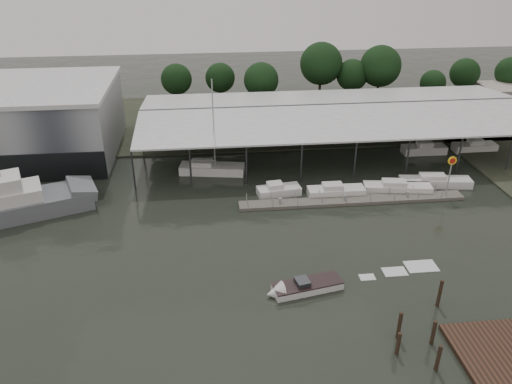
{
  "coord_description": "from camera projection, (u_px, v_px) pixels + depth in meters",
  "views": [
    {
      "loc": [
        -2.57,
        -42.55,
        29.27
      ],
      "look_at": [
        2.96,
        9.11,
        2.5
      ],
      "focal_mm": 35.0,
      "sensor_mm": 36.0,
      "label": 1
    }
  ],
  "objects": [
    {
      "name": "storage_warehouse",
      "position": [
        30.0,
        120.0,
        72.66
      ],
      "size": [
        24.5,
        20.5,
        10.5
      ],
      "color": "#8F9499",
      "rests_on": "ground"
    },
    {
      "name": "floating_dock",
      "position": [
        352.0,
        201.0,
        61.43
      ],
      "size": [
        28.0,
        2.0,
        1.4
      ],
      "color": "#67635A",
      "rests_on": "ground"
    },
    {
      "name": "land_strip_far",
      "position": [
        220.0,
        120.0,
        88.34
      ],
      "size": [
        140.0,
        30.0,
        0.3
      ],
      "color": "#373B2C",
      "rests_on": "ground"
    },
    {
      "name": "moored_cruiser_3",
      "position": [
        435.0,
        181.0,
        65.26
      ],
      "size": [
        9.38,
        3.32,
        1.7
      ],
      "rotation": [
        0.0,
        0.0,
        -0.12
      ],
      "color": "white",
      "rests_on": "ground"
    },
    {
      "name": "horizon_tree_line",
      "position": [
        344.0,
        72.0,
        93.25
      ],
      "size": [
        70.19,
        11.3,
        11.88
      ],
      "color": "black",
      "rests_on": "ground"
    },
    {
      "name": "covered_boat_shed",
      "position": [
        336.0,
        109.0,
        74.81
      ],
      "size": [
        58.24,
        24.0,
        6.96
      ],
      "color": "white",
      "rests_on": "ground"
    },
    {
      "name": "grey_trawler",
      "position": [
        18.0,
        203.0,
        58.0
      ],
      "size": [
        17.87,
        10.79,
        8.84
      ],
      "rotation": [
        0.0,
        0.0,
        0.35
      ],
      "color": "slate",
      "rests_on": "ground"
    },
    {
      "name": "moored_cruiser_1",
      "position": [
        335.0,
        191.0,
        62.79
      ],
      "size": [
        7.16,
        2.25,
        1.7
      ],
      "rotation": [
        0.0,
        0.0,
        -0.01
      ],
      "color": "white",
      "rests_on": "ground"
    },
    {
      "name": "ground",
      "position": [
        237.0,
        255.0,
        51.26
      ],
      "size": [
        200.0,
        200.0,
        0.0
      ],
      "primitive_type": "plane",
      "color": "black",
      "rests_on": "ground"
    },
    {
      "name": "speedboat_underway",
      "position": [
        301.0,
        287.0,
        45.95
      ],
      "size": [
        18.06,
        5.41,
        2.0
      ],
      "rotation": [
        0.0,
        0.0,
        3.34
      ],
      "color": "white",
      "rests_on": "ground"
    },
    {
      "name": "shell_fuel_sign",
      "position": [
        451.0,
        169.0,
        60.85
      ],
      "size": [
        1.1,
        0.18,
        5.55
      ],
      "color": "#989C9E",
      "rests_on": "ground"
    },
    {
      "name": "moored_cruiser_2",
      "position": [
        397.0,
        188.0,
        63.64
      ],
      "size": [
        8.73,
        3.48,
        1.7
      ],
      "rotation": [
        0.0,
        0.0,
        -0.15
      ],
      "color": "white",
      "rests_on": "ground"
    },
    {
      "name": "white_sailboat",
      "position": [
        211.0,
        169.0,
        68.74
      ],
      "size": [
        9.13,
        4.03,
        13.34
      ],
      "rotation": [
        0.0,
        0.0,
        -0.17
      ],
      "color": "white",
      "rests_on": "ground"
    },
    {
      "name": "moored_cruiser_0",
      "position": [
        278.0,
        190.0,
        63.01
      ],
      "size": [
        5.68,
        2.91,
        1.7
      ],
      "rotation": [
        0.0,
        0.0,
        0.13
      ],
      "color": "white",
      "rests_on": "ground"
    },
    {
      "name": "mooring_pilings",
      "position": [
        423.0,
        341.0,
        39.17
      ],
      "size": [
        5.96,
        10.78,
        3.37
      ],
      "color": "#34261A",
      "rests_on": "ground"
    }
  ]
}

